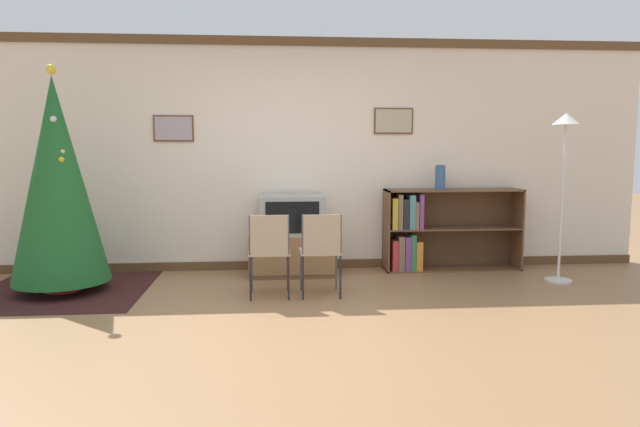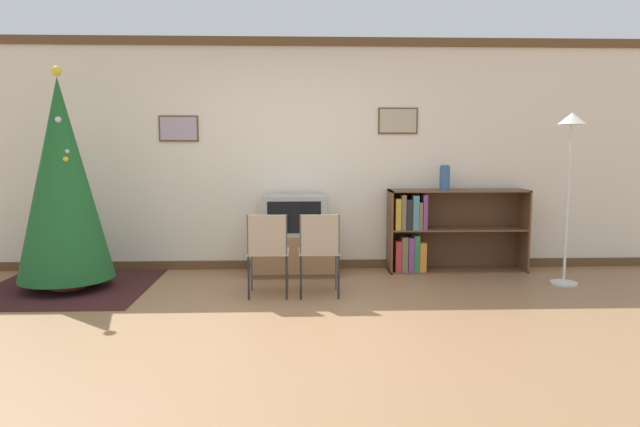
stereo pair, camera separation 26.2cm
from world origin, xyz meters
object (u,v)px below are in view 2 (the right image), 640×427
(folding_chair_left, at_px, (268,249))
(tv_console, at_px, (295,254))
(folding_chair_right, at_px, (319,249))
(standing_lamp, at_px, (570,153))
(christmas_tree, at_px, (62,180))
(television, at_px, (294,214))
(bookshelf, at_px, (433,232))
(vase, at_px, (445,177))

(folding_chair_left, bearing_deg, tv_console, 76.02)
(folding_chair_right, distance_m, standing_lamp, 2.80)
(tv_console, relative_size, folding_chair_right, 1.18)
(christmas_tree, bearing_deg, television, 13.82)
(standing_lamp, bearing_deg, bookshelf, 150.63)
(folding_chair_left, bearing_deg, vase, 28.35)
(vase, bearing_deg, tv_console, -177.76)
(bookshelf, height_order, standing_lamp, standing_lamp)
(tv_console, height_order, standing_lamp, standing_lamp)
(christmas_tree, relative_size, tv_console, 2.32)
(folding_chair_left, distance_m, standing_lamp, 3.27)
(tv_console, relative_size, folding_chair_left, 1.18)
(tv_console, bearing_deg, standing_lamp, -11.70)
(folding_chair_left, bearing_deg, standing_lamp, 7.44)
(christmas_tree, distance_m, television, 2.44)
(christmas_tree, xyz_separation_m, television, (2.33, 0.57, -0.43))
(tv_console, height_order, television, television)
(bookshelf, relative_size, vase, 5.57)
(folding_chair_left, height_order, bookshelf, bookshelf)
(bookshelf, xyz_separation_m, vase, (0.11, -0.04, 0.63))
(television, bearing_deg, tv_console, 90.00)
(television, xyz_separation_m, folding_chair_right, (0.25, -1.00, -0.22))
(christmas_tree, height_order, folding_chair_left, christmas_tree)
(folding_chair_left, bearing_deg, bookshelf, 30.61)
(folding_chair_right, height_order, vase, vase)
(television, relative_size, folding_chair_left, 0.87)
(christmas_tree, relative_size, bookshelf, 1.40)
(folding_chair_left, xyz_separation_m, vase, (1.98, 1.07, 0.63))
(christmas_tree, xyz_separation_m, tv_console, (2.33, 0.58, -0.89))
(television, bearing_deg, bookshelf, 3.85)
(christmas_tree, bearing_deg, bookshelf, 9.81)
(folding_chair_left, height_order, standing_lamp, standing_lamp)
(television, bearing_deg, folding_chair_right, -75.99)
(television, bearing_deg, vase, 2.33)
(christmas_tree, height_order, bookshelf, christmas_tree)
(television, height_order, folding_chair_left, television)
(christmas_tree, xyz_separation_m, bookshelf, (3.96, 0.68, -0.65))
(folding_chair_left, relative_size, bookshelf, 0.51)
(tv_console, height_order, folding_chair_right, folding_chair_right)
(christmas_tree, distance_m, tv_console, 2.56)
(television, relative_size, vase, 2.47)
(christmas_tree, relative_size, television, 3.15)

